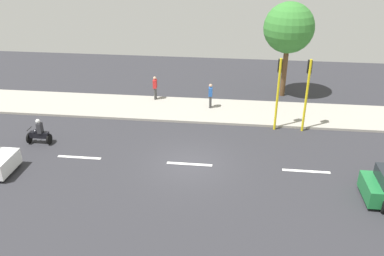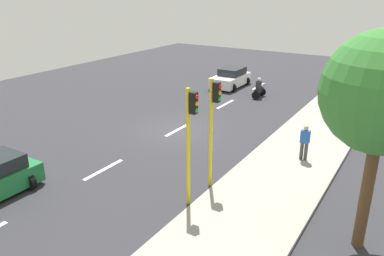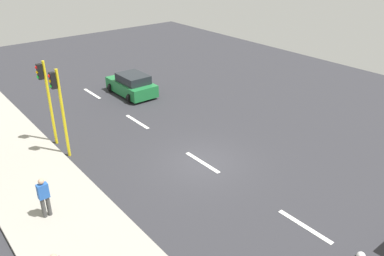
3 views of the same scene
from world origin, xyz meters
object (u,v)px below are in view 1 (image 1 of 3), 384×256
Objects in this scene: pedestrian_near_signal at (210,95)px; traffic_light_corner at (279,84)px; traffic_light_midblock at (308,85)px; street_tree_south at (289,28)px; motorcycle at (39,133)px; pedestrian_by_tree at (155,87)px.

pedestrian_near_signal is 5.23m from traffic_light_corner.
traffic_light_midblock is 6.22m from street_tree_south.
street_tree_south is at bearing -9.21° from traffic_light_corner.
motorcycle is at bearing 122.92° from street_tree_south.
traffic_light_midblock is at bearing -90.00° from traffic_light_corner.
pedestrian_near_signal is at bearing 66.52° from traffic_light_midblock.
traffic_light_midblock is at bearing -110.15° from pedestrian_by_tree.
pedestrian_by_tree is at bearing 66.17° from traffic_light_corner.
traffic_light_corner is 1.67m from traffic_light_midblock.
traffic_light_midblock is (0.00, -1.67, 0.00)m from traffic_light_corner.
street_tree_south reaches higher than traffic_light_corner.
pedestrian_near_signal is 0.38× the size of traffic_light_corner.
traffic_light_corner reaches higher than pedestrian_near_signal.
pedestrian_near_signal and pedestrian_by_tree have the same top height.
traffic_light_corner is 1.00× the size of traffic_light_midblock.
pedestrian_by_tree is 0.38× the size of traffic_light_corner.
traffic_light_corner is (-2.54, -4.17, 1.87)m from pedestrian_near_signal.
traffic_light_corner is at bearing -121.32° from pedestrian_near_signal.
pedestrian_by_tree reaches higher than motorcycle.
motorcycle is 8.93m from pedestrian_by_tree.
motorcycle is 14.16m from traffic_light_corner.
pedestrian_near_signal is 7.24m from street_tree_south.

